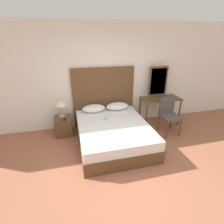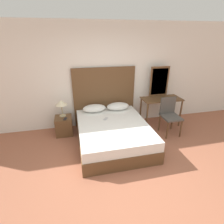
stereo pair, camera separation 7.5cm
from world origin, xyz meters
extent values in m
plane|color=#9E5B42|center=(0.00, 0.00, 0.00)|extent=(16.00, 16.00, 0.00)
cube|color=white|center=(0.00, 2.37, 1.35)|extent=(10.00, 0.06, 2.70)
cube|color=brown|center=(-0.02, 1.28, 0.15)|extent=(1.59, 1.98, 0.29)
cube|color=white|center=(-0.02, 1.28, 0.40)|extent=(1.56, 1.95, 0.21)
cube|color=brown|center=(-0.02, 2.30, 0.81)|extent=(1.67, 0.05, 1.61)
ellipsoid|color=white|center=(-0.34, 2.06, 0.60)|extent=(0.60, 0.34, 0.20)
ellipsoid|color=white|center=(0.30, 2.06, 0.60)|extent=(0.60, 0.34, 0.20)
cube|color=#B7B7BC|center=(-0.13, 1.56, 0.51)|extent=(0.14, 0.16, 0.01)
cube|color=brown|center=(-1.15, 1.97, 0.23)|extent=(0.41, 0.43, 0.47)
cylinder|color=tan|center=(-1.15, 2.06, 0.48)|extent=(0.16, 0.16, 0.02)
cylinder|color=tan|center=(-1.15, 2.06, 0.63)|extent=(0.02, 0.02, 0.28)
cone|color=beige|center=(-1.15, 2.06, 0.83)|extent=(0.29, 0.29, 0.12)
cube|color=black|center=(-1.09, 1.86, 0.47)|extent=(0.11, 0.16, 0.01)
cube|color=brown|center=(1.50, 1.91, 0.77)|extent=(1.07, 0.53, 0.02)
cylinder|color=brown|center=(1.00, 1.69, 0.38)|extent=(0.04, 0.04, 0.75)
cylinder|color=brown|center=(1.99, 1.69, 0.38)|extent=(0.04, 0.04, 0.75)
cylinder|color=brown|center=(1.00, 2.14, 0.38)|extent=(0.04, 0.04, 0.75)
cylinder|color=brown|center=(1.99, 2.14, 0.38)|extent=(0.04, 0.04, 0.75)
cube|color=brown|center=(1.50, 2.16, 1.19)|extent=(0.54, 0.03, 0.82)
cube|color=#B2BCC6|center=(1.50, 2.15, 1.19)|extent=(0.46, 0.01, 0.72)
cube|color=#4C4742|center=(1.50, 1.35, 0.48)|extent=(0.43, 0.47, 0.04)
cube|color=#4C4742|center=(1.50, 1.57, 0.71)|extent=(0.41, 0.04, 0.43)
cylinder|color=brown|center=(1.31, 1.15, 0.23)|extent=(0.04, 0.04, 0.46)
cylinder|color=brown|center=(1.68, 1.15, 0.23)|extent=(0.04, 0.04, 0.46)
cylinder|color=brown|center=(1.31, 1.56, 0.23)|extent=(0.04, 0.04, 0.46)
cylinder|color=brown|center=(1.68, 1.56, 0.23)|extent=(0.04, 0.04, 0.46)
camera|label=1|loc=(-0.92, -2.14, 2.36)|focal=28.00mm
camera|label=2|loc=(-0.84, -2.16, 2.36)|focal=28.00mm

